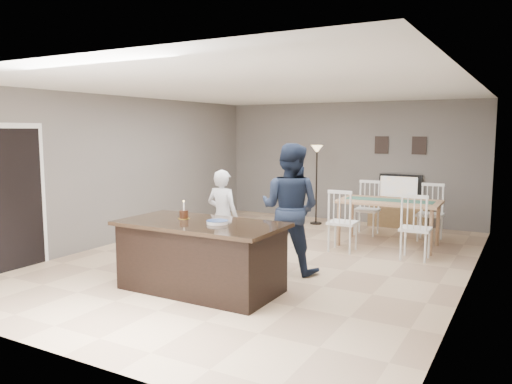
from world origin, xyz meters
The scene contains 14 objects.
floor centered at (0.00, 0.00, 0.00)m, with size 8.00×8.00×0.00m, color #CFAC85.
room_shell centered at (0.00, 0.00, 1.68)m, with size 8.00×8.00×8.00m.
kitchen_island centered at (0.00, -1.80, 0.45)m, with size 2.15×1.10×0.90m.
tv_console centered at (1.20, 3.77, 0.30)m, with size 1.20×0.40×0.60m, color brown.
television centered at (1.20, 3.84, 0.86)m, with size 0.91×0.12×0.53m, color black.
tv_screen_glow centered at (1.20, 3.76, 0.87)m, with size 0.78×0.78×0.00m, color orange.
picture_frames centered at (1.15, 3.98, 1.75)m, with size 1.10×0.02×0.38m.
doorway centered at (-2.99, -2.30, 1.26)m, with size 0.00×2.10×2.65m.
woman centered at (-0.54, -0.45, 0.73)m, with size 0.53×0.35×1.46m, color silver.
man centered at (0.63, -0.45, 0.94)m, with size 0.92×0.71×1.89m, color #192238.
birthday_cake centered at (-0.35, -1.70, 0.96)m, with size 0.16×0.16×0.25m.
plate_stack centered at (0.25, -1.79, 0.92)m, with size 0.28×0.28×0.04m.
dining_table centered at (1.47, 1.91, 0.68)m, with size 1.79×2.03×1.07m.
floor_lamp centered at (-0.47, 3.25, 1.36)m, with size 0.26×0.26×1.75m.
Camera 1 is at (3.69, -6.95, 2.07)m, focal length 35.00 mm.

